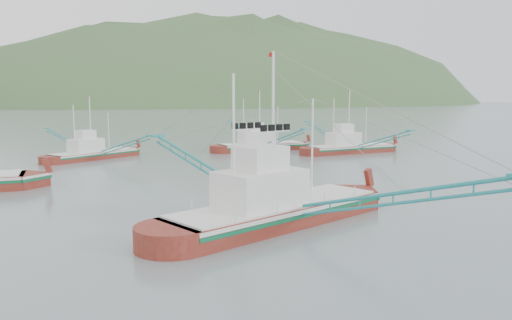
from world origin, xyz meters
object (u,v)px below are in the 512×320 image
main_boat (277,192)px  bg_boat_far (93,146)px  bg_boat_extra (261,142)px  bg_boat_right (350,143)px

main_boat → bg_boat_far: (-1.93, 40.34, -0.32)m
main_boat → bg_boat_extra: bearing=48.1°
bg_boat_right → bg_boat_extra: same height
bg_boat_right → bg_boat_far: size_ratio=1.15×
bg_boat_right → bg_boat_far: (-33.51, 12.17, 0.38)m
main_boat → bg_boat_right: 42.33m
bg_boat_far → bg_boat_extra: bg_boat_extra is taller
bg_boat_extra → main_boat: bearing=-115.6°
bg_boat_extra → bg_boat_right: bearing=-40.1°
main_boat → bg_boat_far: 40.39m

